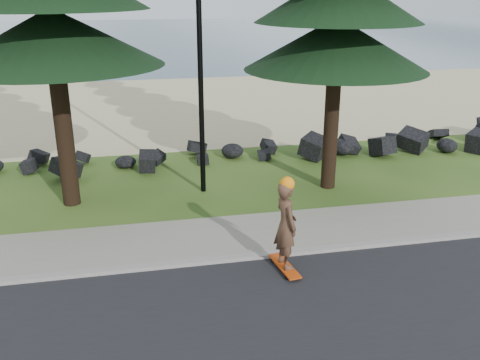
# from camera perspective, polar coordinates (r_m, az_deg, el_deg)

# --- Properties ---
(ground) EXTENTS (160.00, 160.00, 0.00)m
(ground) POSITION_cam_1_polar(r_m,az_deg,el_deg) (12.02, -1.77, -6.60)
(ground) COLOR #294716
(ground) RESTS_ON ground
(kerb) EXTENTS (160.00, 0.20, 0.10)m
(kerb) POSITION_cam_1_polar(r_m,az_deg,el_deg) (11.22, -0.96, -8.41)
(kerb) COLOR gray
(kerb) RESTS_ON ground
(sidewalk) EXTENTS (160.00, 2.00, 0.08)m
(sidewalk) POSITION_cam_1_polar(r_m,az_deg,el_deg) (12.18, -1.94, -6.02)
(sidewalk) COLOR gray
(sidewalk) RESTS_ON ground
(beach_sand) EXTENTS (160.00, 15.00, 0.01)m
(beach_sand) POSITION_cam_1_polar(r_m,az_deg,el_deg) (25.72, -7.49, 7.89)
(beach_sand) COLOR #CCBE88
(beach_sand) RESTS_ON ground
(ocean) EXTENTS (160.00, 58.00, 0.01)m
(ocean) POSITION_cam_1_polar(r_m,az_deg,el_deg) (61.84, -10.36, 14.89)
(ocean) COLOR #325160
(ocean) RESTS_ON ground
(seawall_boulders) EXTENTS (60.00, 2.40, 1.10)m
(seawall_boulders) POSITION_cam_1_polar(r_m,az_deg,el_deg) (17.16, -5.05, 1.72)
(seawall_boulders) COLOR black
(seawall_boulders) RESTS_ON ground
(lamp_post) EXTENTS (0.25, 0.14, 8.14)m
(lamp_post) POSITION_cam_1_polar(r_m,az_deg,el_deg) (13.95, -4.34, 14.87)
(lamp_post) COLOR black
(lamp_post) RESTS_ON ground
(skateboarder) EXTENTS (0.51, 1.09, 1.99)m
(skateboarder) POSITION_cam_1_polar(r_m,az_deg,el_deg) (10.48, 4.91, -4.84)
(skateboarder) COLOR #BD3B0B
(skateboarder) RESTS_ON ground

